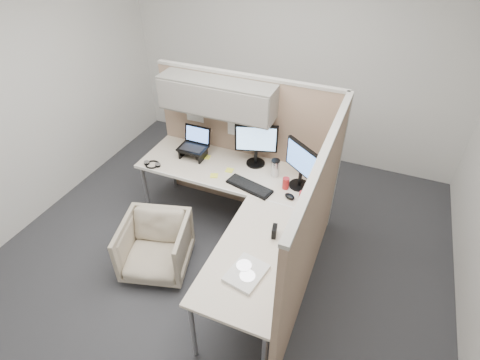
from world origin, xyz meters
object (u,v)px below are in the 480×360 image
at_px(desk, 237,201).
at_px(office_chair, 155,244).
at_px(keyboard, 249,186).
at_px(monitor_left, 256,142).

bearing_deg(desk, office_chair, -142.59).
relative_size(desk, keyboard, 4.25).
distance_m(desk, office_chair, 0.90).
relative_size(office_chair, monitor_left, 1.37).
height_order(desk, monitor_left, monitor_left).
relative_size(office_chair, keyboard, 1.35).
distance_m(monitor_left, keyboard, 0.49).
bearing_deg(desk, keyboard, 76.64).
height_order(office_chair, monitor_left, monitor_left).
relative_size(desk, office_chair, 3.14).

